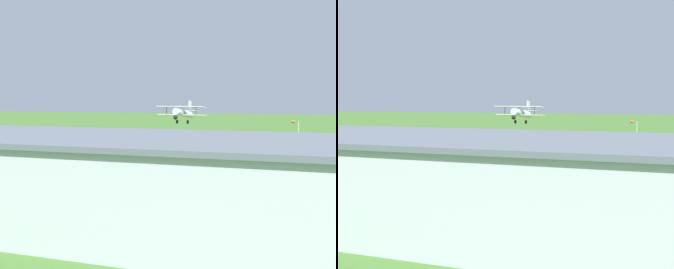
{
  "view_description": "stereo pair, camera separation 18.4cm",
  "coord_description": "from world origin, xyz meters",
  "views": [
    {
      "loc": [
        -19.51,
        67.15,
        9.35
      ],
      "look_at": [
        -3.15,
        12.03,
        4.46
      ],
      "focal_mm": 45.07,
      "sensor_mm": 36.0,
      "label": 1
    },
    {
      "loc": [
        -19.69,
        67.1,
        9.35
      ],
      "look_at": [
        -3.15,
        12.03,
        4.46
      ],
      "focal_mm": 45.07,
      "sensor_mm": 36.0,
      "label": 2
    }
  ],
  "objects": [
    {
      "name": "person_near_hangar_door",
      "position": [
        9.97,
        23.37,
        0.82
      ],
      "size": [
        0.43,
        0.43,
        1.64
      ],
      "color": "beige",
      "rests_on": "ground_plane"
    },
    {
      "name": "windsock",
      "position": [
        -19.94,
        -14.98,
        4.68
      ],
      "size": [
        1.31,
        1.43,
        5.32
      ],
      "color": "silver",
      "rests_on": "ground_plane"
    },
    {
      "name": "person_walking_on_apron",
      "position": [
        -14.91,
        21.16,
        0.9
      ],
      "size": [
        0.4,
        0.4,
        1.78
      ],
      "color": "orange",
      "rests_on": "ground_plane"
    },
    {
      "name": "person_crossing_taxiway",
      "position": [
        11.65,
        27.7,
        0.83
      ],
      "size": [
        0.52,
        0.52,
        1.67
      ],
      "color": "orange",
      "rests_on": "ground_plane"
    },
    {
      "name": "car_blue",
      "position": [
        13.73,
        23.92,
        0.82
      ],
      "size": [
        2.2,
        4.38,
        1.56
      ],
      "color": "#23389E",
      "rests_on": "ground_plane"
    },
    {
      "name": "biplane",
      "position": [
        -2.01,
        -0.46,
        7.02
      ],
      "size": [
        8.42,
        7.66,
        3.85
      ],
      "color": "silver"
    },
    {
      "name": "hangar",
      "position": [
        -4.79,
        39.17,
        3.36
      ],
      "size": [
        37.56,
        15.38,
        6.71
      ],
      "color": "#B7BCC6",
      "rests_on": "ground_plane"
    },
    {
      "name": "person_at_fence_line",
      "position": [
        10.35,
        19.02,
        0.83
      ],
      "size": [
        0.42,
        0.42,
        1.68
      ],
      "color": "navy",
      "rests_on": "ground_plane"
    },
    {
      "name": "ground_plane",
      "position": [
        0.0,
        0.0,
        0.0
      ],
      "size": [
        400.0,
        400.0,
        0.0
      ],
      "primitive_type": "plane",
      "color": "#3D6628"
    },
    {
      "name": "truck_box_grey",
      "position": [
        -23.02,
        23.78,
        1.7
      ],
      "size": [
        6.43,
        2.88,
        3.2
      ],
      "color": "gray",
      "rests_on": "ground_plane"
    }
  ]
}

